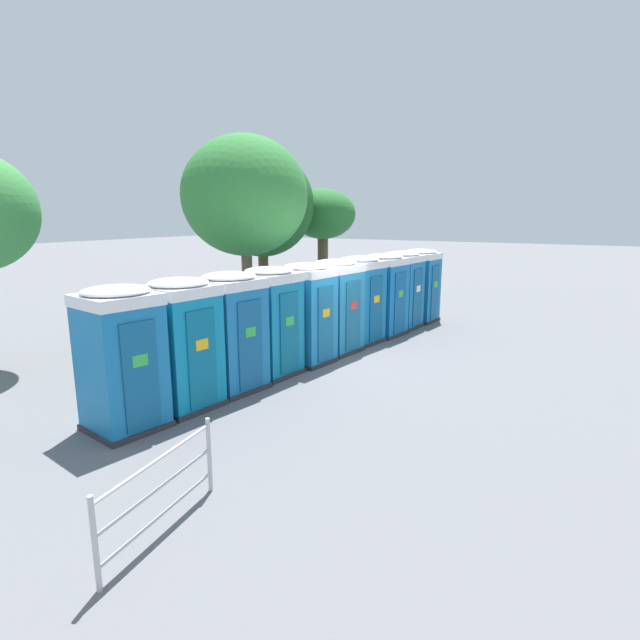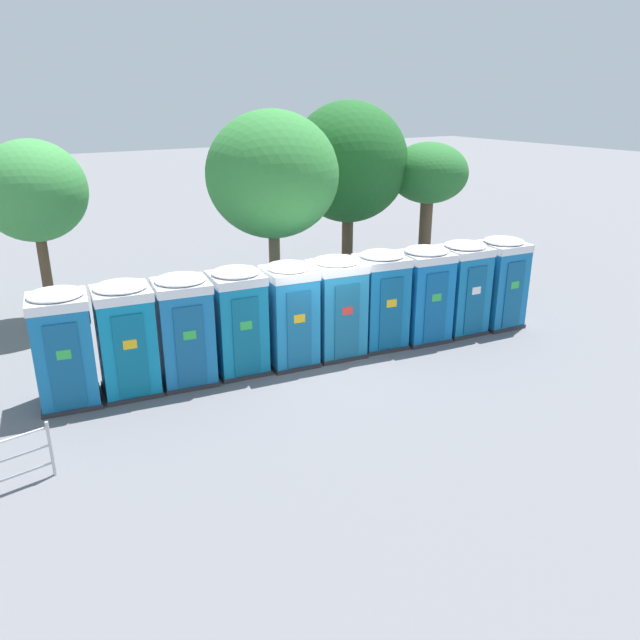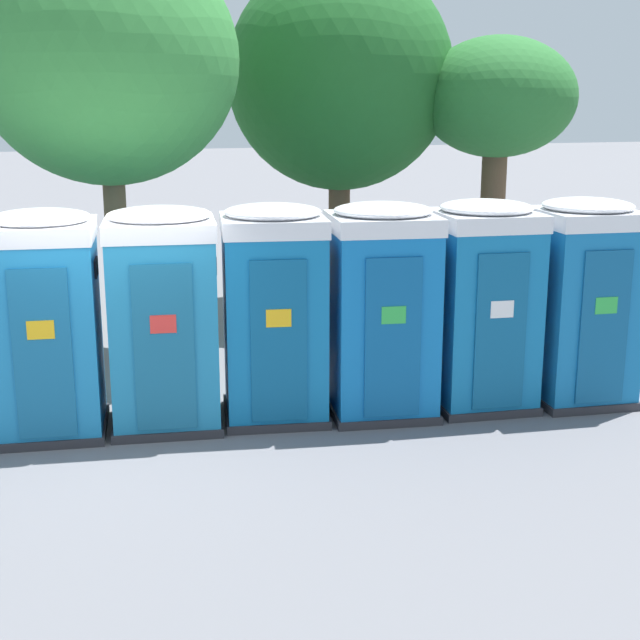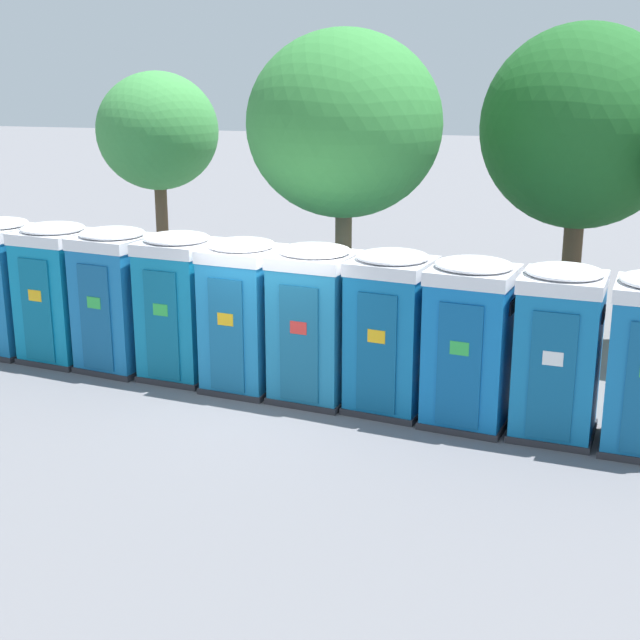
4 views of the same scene
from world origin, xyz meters
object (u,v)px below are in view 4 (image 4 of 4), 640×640
(portapotty_0, at_px, (3,285))
(portapotty_5, at_px, (314,322))
(portapotty_1, at_px, (58,292))
(portapotty_3, at_px, (180,305))
(portapotty_7, at_px, (470,342))
(portapotty_6, at_px, (391,331))
(portapotty_8, at_px, (558,351))
(street_tree_1, at_px, (344,125))
(street_tree_2, at_px, (158,132))
(portapotty_4, at_px, (243,314))
(street_tree_0, at_px, (582,128))
(portapotty_2, at_px, (116,299))

(portapotty_0, xyz_separation_m, portapotty_5, (6.31, -0.77, -0.00))
(portapotty_0, height_order, portapotty_1, same)
(portapotty_3, bearing_deg, portapotty_7, -8.05)
(portapotty_3, height_order, portapotty_5, same)
(portapotty_5, xyz_separation_m, portapotty_6, (1.27, -0.11, 0.00))
(portapotty_5, distance_m, portapotty_8, 3.82)
(street_tree_1, distance_m, street_tree_2, 6.52)
(portapotty_8, distance_m, street_tree_2, 11.94)
(portapotty_8, bearing_deg, portapotty_1, 173.14)
(portapotty_0, bearing_deg, portapotty_1, -6.85)
(portapotty_4, xyz_separation_m, street_tree_0, (5.11, 5.12, 2.79))
(portapotty_0, xyz_separation_m, portapotty_4, (5.05, -0.64, 0.00))
(portapotty_0, bearing_deg, street_tree_1, 18.46)
(street_tree_0, bearing_deg, portapotty_3, -142.49)
(portapotty_0, relative_size, portapotty_8, 1.00)
(portapotty_5, height_order, portapotty_7, same)
(portapotty_6, relative_size, portapotty_8, 1.00)
(portapotty_1, bearing_deg, portapotty_5, -6.97)
(portapotty_8, bearing_deg, street_tree_2, 144.65)
(portapotty_4, height_order, street_tree_0, street_tree_0)
(portapotty_1, height_order, street_tree_1, street_tree_1)
(street_tree_0, bearing_deg, portapotty_4, -134.93)
(portapotty_1, relative_size, portapotty_2, 1.00)
(portapotty_0, relative_size, street_tree_2, 0.49)
(portapotty_2, height_order, portapotty_5, same)
(portapotty_2, height_order, portapotty_3, same)
(portapotty_4, bearing_deg, portapotty_0, 172.76)
(portapotty_1, relative_size, portapotty_3, 1.00)
(portapotty_1, xyz_separation_m, portapotty_2, (1.26, -0.15, 0.00))
(portapotty_1, height_order, portapotty_2, same)
(portapotty_2, distance_m, street_tree_2, 6.64)
(portapotty_0, height_order, portapotty_8, same)
(portapotty_0, height_order, portapotty_6, same)
(portapotty_6, relative_size, street_tree_1, 0.43)
(portapotty_4, bearing_deg, portapotty_2, 172.36)
(portapotty_5, relative_size, street_tree_1, 0.43)
(portapotty_6, bearing_deg, portapotty_4, 174.64)
(street_tree_0, relative_size, street_tree_1, 1.03)
(portapotty_4, bearing_deg, portapotty_3, 169.22)
(portapotty_2, xyz_separation_m, portapotty_4, (2.52, -0.34, 0.00))
(portapotty_2, bearing_deg, portapotty_6, -6.50)
(portapotty_1, bearing_deg, portapotty_8, -6.86)
(portapotty_3, relative_size, street_tree_1, 0.43)
(portapotty_3, distance_m, portapotty_8, 6.36)
(portapotty_4, xyz_separation_m, portapotty_7, (3.79, -0.47, -0.00))
(portapotty_0, bearing_deg, portapotty_3, -6.05)
(portapotty_1, bearing_deg, portapotty_6, -6.57)
(portapotty_4, bearing_deg, street_tree_1, 69.42)
(portapotty_2, height_order, portapotty_7, same)
(portapotty_3, xyz_separation_m, portapotty_6, (3.79, -0.48, -0.00))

